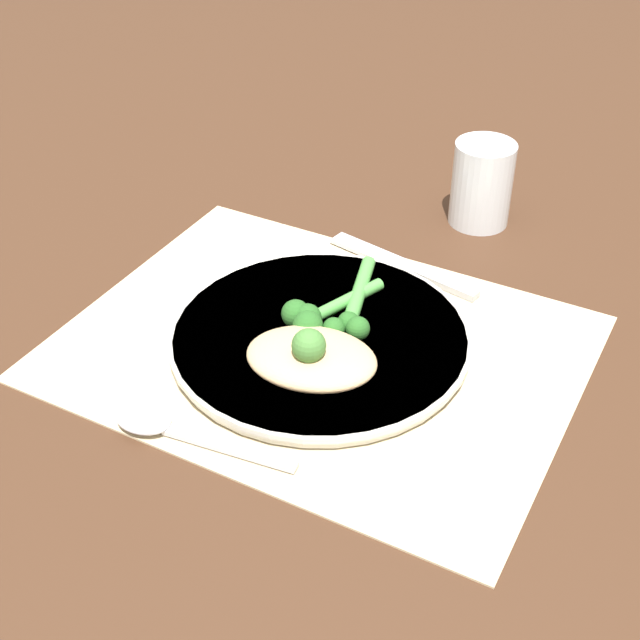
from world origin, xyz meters
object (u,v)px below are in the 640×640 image
Objects in this scene: chicken_fillet at (311,358)px; knife at (405,266)px; plate at (320,338)px; spoon at (163,426)px; water_glass at (482,184)px; broccoli_stalk_front at (312,317)px; broccoli_stalk_right at (353,311)px.

knife is (-0.00, 0.20, -0.02)m from chicken_fillet.
spoon is (-0.06, -0.16, -0.00)m from plate.
chicken_fillet is at bearing -168.41° from knife.
water_glass reaches higher than chicken_fillet.
knife is at bearing 90.65° from chicken_fillet.
plate is 1.56× the size of knife.
plate is at bearing 110.28° from chicken_fillet.
broccoli_stalk_front is 0.70× the size of spoon.
broccoli_stalk_front is at bearing 158.04° from plate.
plate is at bearing -26.65° from spoon.
spoon reaches higher than knife.
plate is 0.02m from broccoli_stalk_front.
broccoli_stalk_front is 0.92× the size of broccoli_stalk_right.
chicken_fillet is at bearing -94.79° from water_glass.
broccoli_stalk_front is at bearing 118.59° from chicken_fillet.
broccoli_stalk_right is 0.72× the size of knife.
spoon is (-0.05, -0.16, -0.02)m from broccoli_stalk_front.
broccoli_stalk_right is (0.02, 0.03, 0.01)m from plate.
spoon is at bearing 52.61° from broccoli_stalk_right.
knife is 1.06× the size of spoon.
knife is 0.14m from water_glass.
water_glass is (0.11, 0.45, 0.04)m from spoon.
water_glass reaches higher than broccoli_stalk_right.
chicken_fillet is 0.08m from broccoli_stalk_right.
chicken_fillet is at bearing 75.11° from broccoli_stalk_right.
chicken_fillet reaches higher than plate.
spoon is at bearing -110.28° from plate.
broccoli_stalk_right is 0.26m from water_glass.
knife is 1.87× the size of water_glass.
spoon is (-0.08, -0.19, -0.02)m from broccoli_stalk_right.
chicken_fillet is 0.21m from knife.
broccoli_stalk_right is at bearing 63.52° from plate.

